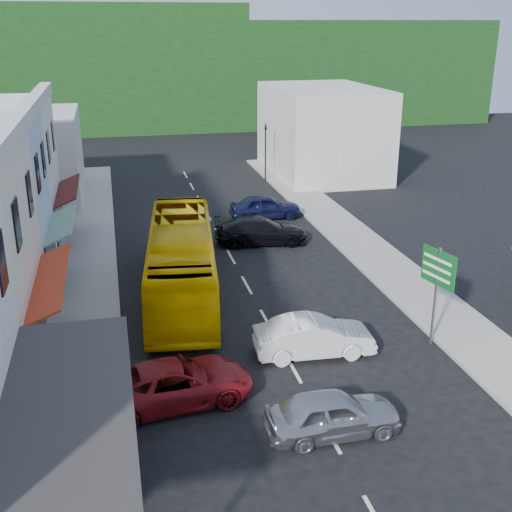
{
  "coord_description": "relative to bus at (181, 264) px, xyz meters",
  "views": [
    {
      "loc": [
        -5.89,
        -19.73,
        11.89
      ],
      "look_at": [
        0.0,
        6.0,
        2.2
      ],
      "focal_mm": 45.0,
      "sensor_mm": 36.0,
      "label": 1
    }
  ],
  "objects": [
    {
      "name": "direction_sign",
      "position": [
        8.93,
        -6.88,
        0.44
      ],
      "size": [
        1.03,
        1.88,
        3.97
      ],
      "primitive_type": null,
      "rotation": [
        0.0,
        0.0,
        0.24
      ],
      "color": "#0D521D",
      "rests_on": "ground"
    },
    {
      "name": "distant_block_left",
      "position": [
        -8.87,
        19.52,
        1.45
      ],
      "size": [
        8.0,
        10.0,
        6.0
      ],
      "primitive_type": "cube",
      "color": "#B7B2A8",
      "rests_on": "ground"
    },
    {
      "name": "distant_block_right",
      "position": [
        14.13,
        22.52,
        1.95
      ],
      "size": [
        8.0,
        12.0,
        7.0
      ],
      "primitive_type": "cube",
      "color": "#B7B2A8",
      "rests_on": "ground"
    },
    {
      "name": "bus",
      "position": [
        0.0,
        0.0,
        0.0
      ],
      "size": [
        3.81,
        11.81,
        3.1
      ],
      "primitive_type": "imported",
      "rotation": [
        0.0,
        0.0,
        -0.12
      ],
      "color": "#F7C002",
      "rests_on": "ground"
    },
    {
      "name": "car_white",
      "position": [
        4.18,
        -6.69,
        -0.85
      ],
      "size": [
        4.49,
        2.04,
        1.4
      ],
      "primitive_type": "imported",
      "rotation": [
        0.0,
        0.0,
        1.51
      ],
      "color": "silver",
      "rests_on": "ground"
    },
    {
      "name": "ground",
      "position": [
        3.13,
        -7.48,
        -1.55
      ],
      "size": [
        120.0,
        120.0,
        0.0
      ],
      "primitive_type": "plane",
      "color": "black",
      "rests_on": "ground"
    },
    {
      "name": "car_silver",
      "position": [
        3.21,
        -11.57,
        -0.85
      ],
      "size": [
        4.43,
        1.87,
        1.4
      ],
      "primitive_type": "imported",
      "rotation": [
        0.0,
        0.0,
        1.59
      ],
      "color": "#A2A3A7",
      "rests_on": "ground"
    },
    {
      "name": "car_navy_mid",
      "position": [
        6.62,
        11.1,
        -0.85
      ],
      "size": [
        4.41,
        1.82,
        1.4
      ],
      "primitive_type": "imported",
      "rotation": [
        0.0,
        0.0,
        1.57
      ],
      "color": "black",
      "rests_on": "ground"
    },
    {
      "name": "traffic_signal",
      "position": [
        9.06,
        21.14,
        0.69
      ],
      "size": [
        1.04,
        1.19,
        4.48
      ],
      "primitive_type": null,
      "rotation": [
        0.0,
        0.0,
        3.5
      ],
      "color": "black",
      "rests_on": "ground"
    },
    {
      "name": "sidewalk_left",
      "position": [
        -4.37,
        2.52,
        -1.48
      ],
      "size": [
        3.0,
        52.0,
        0.15
      ],
      "primitive_type": "cube",
      "color": "gray",
      "rests_on": "ground"
    },
    {
      "name": "pedestrian_left",
      "position": [
        -5.04,
        -7.33,
        -0.55
      ],
      "size": [
        0.51,
        0.67,
        1.7
      ],
      "primitive_type": "imported",
      "rotation": [
        0.0,
        0.0,
        1.77
      ],
      "color": "black",
      "rests_on": "sidewalk_left"
    },
    {
      "name": "car_black_near",
      "position": [
        5.2,
        6.35,
        -0.85
      ],
      "size": [
        4.68,
        2.35,
        1.4
      ],
      "primitive_type": "imported",
      "rotation": [
        0.0,
        0.0,
        1.45
      ],
      "color": "black",
      "rests_on": "ground"
    },
    {
      "name": "hillside",
      "position": [
        1.68,
        57.61,
        5.18
      ],
      "size": [
        80.0,
        26.0,
        14.0
      ],
      "color": "black",
      "rests_on": "ground"
    },
    {
      "name": "sidewalk_right",
      "position": [
        10.63,
        2.52,
        -1.48
      ],
      "size": [
        3.0,
        52.0,
        0.15
      ],
      "primitive_type": "cube",
      "color": "gray",
      "rests_on": "ground"
    },
    {
      "name": "car_red",
      "position": [
        -1.26,
        -8.75,
        -0.85
      ],
      "size": [
        4.8,
        2.46,
        1.4
      ],
      "primitive_type": "imported",
      "rotation": [
        0.0,
        0.0,
        1.7
      ],
      "color": "maroon",
      "rests_on": "ground"
    }
  ]
}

